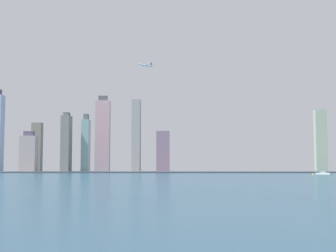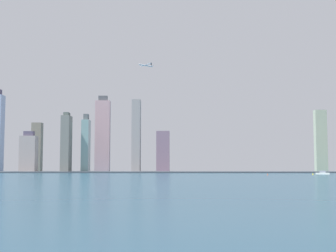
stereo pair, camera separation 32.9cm
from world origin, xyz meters
TOP-DOWN VIEW (x-y plane):
  - ground_plane at (0.00, 0.00)m, footprint 6000.00×6000.00m
  - waterfront_pier at (0.00, 524.57)m, footprint 933.97×62.75m
  - skyscraper_0 at (-140.54, 543.12)m, footprint 12.37×21.61m
  - skyscraper_2 at (-9.44, 555.48)m, footprint 22.34×24.32m
  - skyscraper_3 at (-54.78, 544.56)m, footprint 13.94×26.24m
  - skyscraper_4 at (-120.96, 600.62)m, footprint 26.76×12.47m
  - skyscraper_5 at (283.15, 626.09)m, footprint 21.16×14.92m
  - skyscraper_6 at (-235.32, 535.07)m, footprint 26.78×19.48m
  - skyscraper_7 at (-245.53, 616.17)m, footprint 18.10×15.79m
  - skyscraper_9 at (-170.00, 526.38)m, footprint 13.96×26.04m
  - boat_3 at (207.71, 379.51)m, footprint 18.57×11.41m
  - channel_buoy_0 at (123.99, 325.73)m, footprint 1.02×1.02m
  - channel_buoy_2 at (184.20, 343.56)m, footprint 1.60×1.60m
  - airplane at (-38.61, 537.21)m, footprint 24.47×25.53m

SIDE VIEW (x-z plane):
  - ground_plane at x=0.00m, z-range 0.00..0.00m
  - waterfront_pier at x=0.00m, z-range 0.00..2.34m
  - channel_buoy_2 at x=184.20m, z-range 0.00..2.91m
  - channel_buoy_0 at x=123.99m, z-range 0.00..2.97m
  - boat_3 at x=207.71m, z-range -0.71..4.36m
  - skyscraper_6 at x=-235.32m, z-range -2.43..67.12m
  - skyscraper_2 at x=-9.44m, z-range 0.00..70.72m
  - skyscraper_7 at x=-245.53m, z-range 0.00..91.40m
  - skyscraper_0 at x=-140.54m, z-range -3.08..96.23m
  - skyscraper_9 at x=-170.00m, z-range -1.75..98.53m
  - skyscraper_5 at x=283.15m, z-range 0.00..115.53m
  - skyscraper_3 at x=-54.78m, z-range 0.00..123.64m
  - skyscraper_4 at x=-120.96m, z-range -2.87..136.72m
  - airplane at x=-38.61m, z-range 179.09..186.49m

